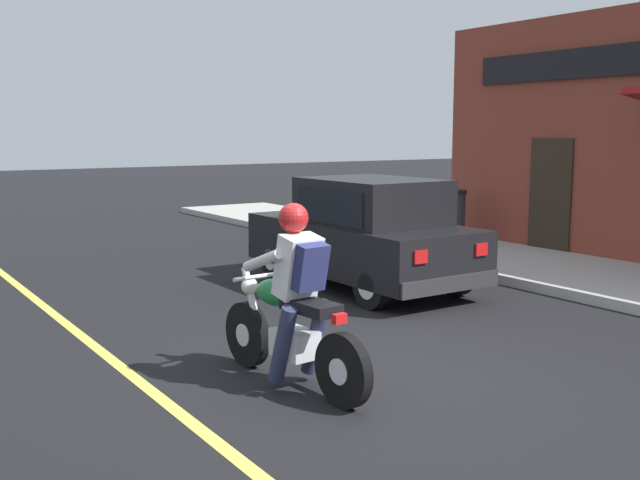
% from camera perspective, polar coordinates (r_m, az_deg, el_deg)
% --- Properties ---
extents(ground_plane, '(80.00, 80.00, 0.00)m').
position_cam_1_polar(ground_plane, '(6.95, 3.80, -10.39)').
color(ground_plane, black).
extents(sidewalk_curb, '(2.60, 22.00, 0.14)m').
position_cam_1_polar(sidewalk_curb, '(12.68, 15.16, -1.77)').
color(sidewalk_curb, '#ADAAA3').
rests_on(sidewalk_curb, ground).
extents(lane_stripe, '(0.12, 19.80, 0.01)m').
position_cam_1_polar(lane_stripe, '(8.80, -18.00, -6.72)').
color(lane_stripe, '#D1C64C').
rests_on(lane_stripe, ground).
extents(motorcycle_with_rider, '(0.60, 2.02, 1.62)m').
position_cam_1_polar(motorcycle_with_rider, '(6.54, -2.09, -5.40)').
color(motorcycle_with_rider, black).
rests_on(motorcycle_with_rider, ground).
extents(car_hatchback, '(1.67, 3.79, 1.57)m').
position_cam_1_polar(car_hatchback, '(10.67, 3.33, 0.43)').
color(car_hatchback, black).
rests_on(car_hatchback, ground).
extents(trash_bin, '(0.56, 0.56, 0.98)m').
position_cam_1_polar(trash_bin, '(14.52, 9.98, 1.90)').
color(trash_bin, '#2D2D33').
rests_on(trash_bin, sidewalk_curb).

